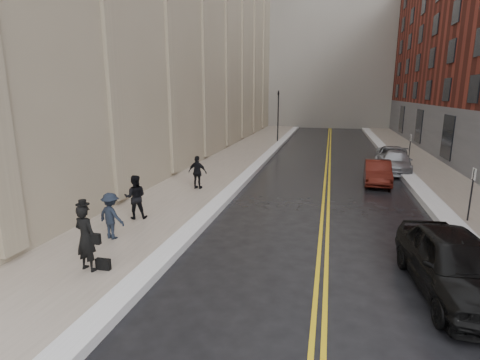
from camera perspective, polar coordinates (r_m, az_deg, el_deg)
The scene contains 18 objects.
ground at distance 9.36m, azimuth -4.48°, elevation -19.19°, with size 160.00×160.00×0.00m, color black.
sidewalk_left at distance 25.01m, azimuth -3.05°, elevation 1.80°, with size 4.00×64.00×0.15m, color gray.
sidewalk_right at distance 24.87m, azimuth 28.32°, elevation 0.16°, with size 3.00×64.00×0.15m, color gray.
lane_stripe_a at distance 24.02m, azimuth 12.89°, elevation 0.84°, with size 0.12×64.00×0.01m, color gold.
lane_stripe_b at distance 24.02m, azimuth 13.47°, elevation 0.81°, with size 0.12×64.00×0.01m, color gold.
snow_ridge_left at distance 24.46m, azimuth 2.13°, elevation 1.68°, with size 0.70×60.80×0.26m, color white.
snow_ridge_right at distance 24.44m, azimuth 24.15°, elevation 0.56°, with size 0.85×60.80×0.30m, color white.
traffic_signal at distance 37.89m, azimuth 5.83°, elevation 10.22°, with size 0.18×0.15×5.20m.
parking_sign_near at distance 16.81m, azimuth 31.82°, elevation -1.37°, with size 0.06×0.35×2.23m.
parking_sign_far at distance 28.26m, azimuth 24.46°, elevation 4.59°, with size 0.06×0.35×2.23m.
car_black at distance 11.01m, azimuth 29.92°, elevation -11.04°, with size 1.92×4.78×1.63m, color black.
car_maroon at distance 22.38m, azimuth 20.22°, elevation 1.13°, with size 1.37×3.92×1.29m, color #46130C.
car_silver_near at distance 26.10m, azimuth 22.67°, elevation 2.60°, with size 1.87×4.60×1.33m, color #9B9DA2.
car_silver_far at distance 28.27m, azimuth 22.10°, elevation 3.37°, with size 2.18×4.72×1.31m, color #A0A3A8.
pedestrian_main at distance 11.26m, azimuth -22.43°, elevation -8.13°, with size 0.70×0.46×1.91m, color black.
pedestrian_a at distance 15.20m, azimuth -15.67°, elevation -2.50°, with size 0.85×0.66×1.74m, color black.
pedestrian_b at distance 13.40m, azimuth -19.03°, elevation -5.18°, with size 1.03×0.59×1.60m, color black.
pedestrian_c at distance 19.32m, azimuth -6.48°, elevation 1.16°, with size 1.01×0.42×1.72m, color black.
Camera 1 is at (2.51, -7.50, 5.00)m, focal length 28.00 mm.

